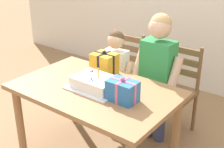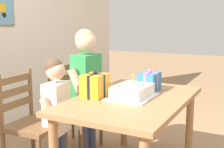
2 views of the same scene
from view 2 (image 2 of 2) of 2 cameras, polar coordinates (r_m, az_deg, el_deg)
The scene contains 8 objects.
dining_table at distance 2.55m, azimuth 3.76°, elevation -6.63°, with size 1.37×0.87×0.72m.
birthday_cake at distance 2.52m, azimuth 3.94°, elevation -3.35°, with size 0.44×0.34×0.19m.
gift_box_red_large at distance 2.52m, azimuth -3.22°, elevation -2.19°, with size 0.22×0.18×0.23m.
gift_box_beside_cake at distance 2.77m, azimuth 7.07°, elevation -1.44°, with size 0.23×0.16×0.20m.
chair_left at distance 2.78m, azimuth -15.10°, elevation -8.96°, with size 0.44×0.44×0.92m.
chair_right at distance 3.26m, azimuth -7.37°, elevation -5.85°, with size 0.42×0.42×0.92m.
child_older at distance 3.01m, azimuth -4.84°, elevation -1.07°, with size 0.46×0.26×1.28m.
child_younger at distance 2.66m, azimuth -10.42°, elevation -5.94°, with size 0.39×0.23×1.04m.
Camera 2 is at (-2.24, -0.98, 1.36)m, focal length 48.36 mm.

